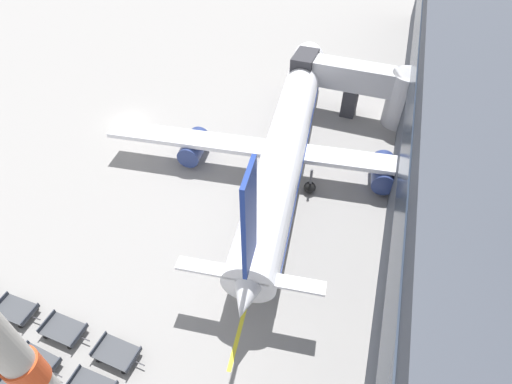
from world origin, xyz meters
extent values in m
plane|color=gray|center=(0.00, 0.00, 0.00)|extent=(500.00, 500.00, 0.00)
cube|color=#232D3D|center=(29.95, 0.00, 7.08)|extent=(0.12, 85.00, 4.11)
cylinder|color=silver|center=(30.00, 9.54, 3.08)|extent=(3.92, 3.92, 6.17)
cube|color=silver|center=(24.17, 9.80, 4.78)|extent=(11.78, 3.13, 2.77)
cube|color=#2D2D33|center=(18.33, 10.06, 4.78)|extent=(2.57, 4.02, 3.33)
cube|color=#38383D|center=(24.17, 9.80, 1.70)|extent=(1.70, 2.42, 3.40)
cylinder|color=white|center=(19.62, -1.97, 3.73)|extent=(7.46, 34.77, 3.81)
sphere|color=white|center=(17.78, 15.21, 3.73)|extent=(3.62, 3.62, 3.62)
cone|color=white|center=(21.45, -19.15, 3.73)|extent=(4.08, 4.93, 3.62)
cube|color=navy|center=(21.38, -18.44, 9.41)|extent=(0.58, 2.87, 7.55)
cube|color=white|center=(21.40, -18.65, 4.30)|extent=(10.03, 2.06, 0.24)
cube|color=white|center=(19.76, -3.34, 2.87)|extent=(35.72, 6.28, 0.44)
cylinder|color=navy|center=(29.06, -1.95, 1.58)|extent=(2.64, 4.28, 2.22)
cylinder|color=navy|center=(10.38, -3.94, 1.58)|extent=(2.64, 4.28, 2.22)
cube|color=navy|center=(19.62, -1.97, 3.06)|extent=(7.17, 31.34, 0.69)
cylinder|color=#56565B|center=(18.48, 8.69, 1.67)|extent=(0.24, 0.24, 2.21)
sphere|color=black|center=(18.48, 8.69, 0.57)|extent=(1.13, 1.13, 1.13)
cylinder|color=#56565B|center=(22.77, -5.11, 1.67)|extent=(0.24, 0.24, 2.21)
sphere|color=black|center=(22.77, -5.11, 0.57)|extent=(1.13, 1.13, 1.13)
cylinder|color=#56565B|center=(17.20, -5.70, 1.67)|extent=(0.24, 0.24, 2.21)
sphere|color=black|center=(17.20, -5.70, 0.57)|extent=(1.13, 1.13, 1.13)
cube|color=#2D333D|center=(6.66, -26.53, 0.76)|extent=(0.12, 1.74, 0.32)
cube|color=#333338|center=(7.05, -26.54, 0.43)|extent=(0.70, 0.08, 0.06)
sphere|color=black|center=(6.29, -25.78, 0.18)|extent=(0.36, 0.36, 0.36)
cube|color=#424449|center=(9.55, -26.89, 0.55)|extent=(3.04, 2.01, 0.10)
cube|color=#2D333D|center=(10.94, -27.02, 0.76)|extent=(0.25, 1.73, 0.32)
cube|color=#2D333D|center=(8.15, -26.75, 0.76)|extent=(0.25, 1.73, 0.32)
cube|color=#333338|center=(11.33, -27.06, 0.43)|extent=(0.70, 0.13, 0.06)
sphere|color=black|center=(10.48, -27.72, 0.18)|extent=(0.36, 0.36, 0.36)
sphere|color=black|center=(10.62, -26.25, 0.18)|extent=(0.36, 0.36, 0.36)
sphere|color=black|center=(8.47, -27.52, 0.18)|extent=(0.36, 0.36, 0.36)
sphere|color=black|center=(8.62, -26.05, 0.18)|extent=(0.36, 0.36, 0.36)
cube|color=#2D333D|center=(12.47, -27.03, 0.76)|extent=(0.15, 1.74, 0.32)
sphere|color=black|center=(14.91, -26.39, 0.18)|extent=(0.36, 0.36, 0.36)
sphere|color=black|center=(12.90, -26.31, 0.18)|extent=(0.36, 0.36, 0.36)
cube|color=#424449|center=(5.55, -24.20, 0.55)|extent=(2.93, 1.82, 0.10)
cube|color=#2D333D|center=(6.95, -24.24, 0.76)|extent=(0.13, 1.74, 0.32)
cube|color=#333338|center=(7.34, -24.25, 0.43)|extent=(0.70, 0.08, 0.06)
sphere|color=black|center=(6.53, -24.96, 0.18)|extent=(0.36, 0.36, 0.36)
sphere|color=black|center=(6.58, -23.49, 0.18)|extent=(0.36, 0.36, 0.36)
sphere|color=black|center=(4.56, -23.43, 0.18)|extent=(0.36, 0.36, 0.36)
cube|color=#424449|center=(9.78, -24.39, 0.55)|extent=(2.97, 1.89, 0.10)
cube|color=#2D333D|center=(11.18, -24.46, 0.76)|extent=(0.17, 1.74, 0.32)
cube|color=#2D333D|center=(8.38, -24.31, 0.76)|extent=(0.17, 1.74, 0.32)
cube|color=#333338|center=(11.57, -24.48, 0.43)|extent=(0.70, 0.10, 0.06)
sphere|color=black|center=(10.74, -25.18, 0.18)|extent=(0.36, 0.36, 0.36)
sphere|color=black|center=(10.82, -23.71, 0.18)|extent=(0.36, 0.36, 0.36)
sphere|color=black|center=(8.73, -25.07, 0.18)|extent=(0.36, 0.36, 0.36)
sphere|color=black|center=(8.81, -23.60, 0.18)|extent=(0.36, 0.36, 0.36)
cube|color=#424449|center=(14.15, -24.67, 0.55)|extent=(2.99, 1.92, 0.10)
cube|color=#2D333D|center=(15.55, -24.76, 0.76)|extent=(0.19, 1.74, 0.32)
cube|color=#2D333D|center=(12.75, -24.58, 0.76)|extent=(0.19, 1.74, 0.32)
cube|color=#333338|center=(15.94, -24.79, 0.43)|extent=(0.70, 0.11, 0.06)
sphere|color=black|center=(15.11, -25.47, 0.18)|extent=(0.36, 0.36, 0.36)
sphere|color=black|center=(15.20, -24.00, 0.18)|extent=(0.36, 0.36, 0.36)
sphere|color=black|center=(13.09, -25.34, 0.18)|extent=(0.36, 0.36, 0.36)
sphere|color=black|center=(13.19, -23.87, 0.18)|extent=(0.36, 0.36, 0.36)
cylinder|color=#D8471E|center=(22.36, -31.55, 20.16)|extent=(0.55, 0.55, 0.60)
cube|color=yellow|center=(20.16, -10.61, 0.00)|extent=(3.02, 25.49, 0.01)
camera|label=1|loc=(26.50, -32.84, 26.38)|focal=28.00mm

